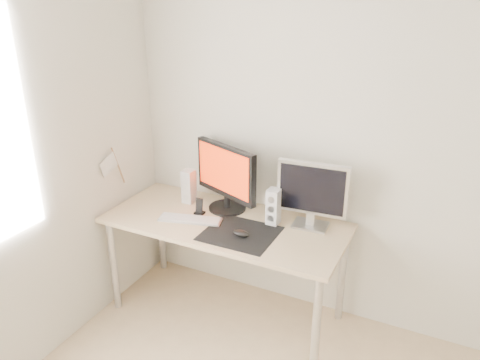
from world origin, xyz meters
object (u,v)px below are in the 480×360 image
(desk, at_px, (225,232))
(phone_dock, at_px, (199,209))
(speaker_right, at_px, (273,207))
(mouse, at_px, (241,233))
(keyboard, at_px, (190,219))
(main_monitor, at_px, (226,175))
(speaker_left, at_px, (189,186))
(second_monitor, at_px, (312,192))

(desk, xyz_separation_m, phone_dock, (-0.21, 0.02, 0.11))
(desk, height_order, speaker_right, speaker_right)
(mouse, distance_m, keyboard, 0.40)
(desk, relative_size, keyboard, 3.66)
(mouse, relative_size, main_monitor, 0.20)
(speaker_left, bearing_deg, main_monitor, 1.89)
(speaker_right, bearing_deg, mouse, -114.38)
(main_monitor, height_order, keyboard, main_monitor)
(speaker_left, xyz_separation_m, keyboard, (0.16, -0.24, -0.11))
(keyboard, bearing_deg, desk, 22.52)
(phone_dock, bearing_deg, keyboard, -93.38)
(mouse, height_order, second_monitor, second_monitor)
(mouse, height_order, desk, mouse)
(speaker_left, bearing_deg, phone_dock, -39.24)
(second_monitor, bearing_deg, mouse, -137.15)
(mouse, height_order, keyboard, mouse)
(mouse, height_order, main_monitor, main_monitor)
(speaker_left, distance_m, keyboard, 0.31)
(second_monitor, relative_size, speaker_left, 1.87)
(speaker_right, bearing_deg, second_monitor, 16.80)
(speaker_left, height_order, keyboard, speaker_left)
(main_monitor, height_order, speaker_right, main_monitor)
(second_monitor, xyz_separation_m, phone_dock, (-0.73, -0.16, -0.21))
(speaker_left, bearing_deg, mouse, -27.86)
(second_monitor, relative_size, speaker_right, 1.87)
(second_monitor, relative_size, phone_dock, 3.98)
(mouse, xyz_separation_m, speaker_right, (0.11, 0.25, 0.10))
(speaker_right, bearing_deg, desk, -159.45)
(desk, bearing_deg, second_monitor, 18.93)
(main_monitor, xyz_separation_m, speaker_right, (0.37, -0.05, -0.13))
(main_monitor, bearing_deg, phone_dock, -132.34)
(phone_dock, bearing_deg, second_monitor, 12.21)
(mouse, xyz_separation_m, speaker_left, (-0.56, 0.29, 0.10))
(main_monitor, height_order, speaker_left, main_monitor)
(keyboard, xyz_separation_m, phone_dock, (0.01, 0.11, 0.03))
(speaker_left, bearing_deg, desk, -22.70)
(desk, relative_size, second_monitor, 3.54)
(desk, distance_m, main_monitor, 0.38)
(keyboard, bearing_deg, mouse, -7.01)
(speaker_left, bearing_deg, second_monitor, 1.59)
(main_monitor, distance_m, phone_dock, 0.29)
(mouse, distance_m, main_monitor, 0.46)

